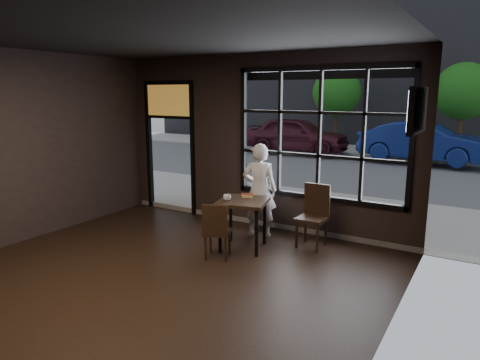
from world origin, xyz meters
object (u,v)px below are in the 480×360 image
Objects in this scene: chair_near at (218,230)px; cafe_table at (243,224)px; navy_car at (423,142)px; man at (259,190)px.

cafe_table is at bearing -124.17° from chair_near.
cafe_table is 10.49m from navy_car.
chair_near is at bearing 69.42° from man.
chair_near is at bearing 177.96° from navy_car.
man is (0.04, 1.25, 0.38)m from chair_near.
chair_near is 11.04m from navy_car.
navy_car is (1.18, 10.41, 0.40)m from cafe_table.
cafe_table is 0.93× the size of chair_near.
navy_car is (1.32, 10.95, 0.37)m from chair_near.
navy_car reaches higher than cafe_table.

